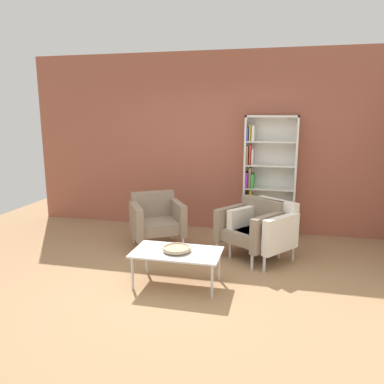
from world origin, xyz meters
TOP-DOWN VIEW (x-y plane):
  - ground_plane at (0.00, 0.00)m, footprint 8.32×8.32m
  - brick_back_panel at (0.00, 2.46)m, footprint 6.40×0.12m
  - bookshelf_tall at (0.84, 2.25)m, footprint 0.80×0.30m
  - coffee_table_low at (-0.03, 0.17)m, footprint 1.00×0.56m
  - decorative_bowl at (-0.03, 0.17)m, footprint 0.32×0.32m
  - armchair_corner_red at (-0.67, 1.33)m, footprint 0.94×0.92m
  - armchair_by_bookshelf at (0.73, 1.24)m, footprint 0.94×0.93m
  - armchair_spare_guest at (0.91, 1.22)m, footprint 0.95×0.94m

SIDE VIEW (x-z plane):
  - ground_plane at x=0.00m, z-range 0.00..0.00m
  - coffee_table_low at x=-0.03m, z-range 0.17..0.57m
  - armchair_corner_red at x=-0.67m, z-range 0.02..0.80m
  - armchair_by_bookshelf at x=0.73m, z-range 0.02..0.80m
  - armchair_spare_guest at x=0.91m, z-range 0.02..0.80m
  - decorative_bowl at x=-0.03m, z-range 0.41..0.46m
  - bookshelf_tall at x=0.84m, z-range -0.02..1.88m
  - brick_back_panel at x=0.00m, z-range 0.00..2.90m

